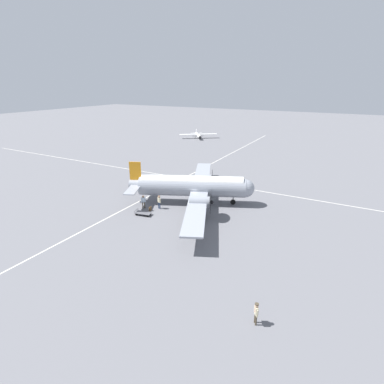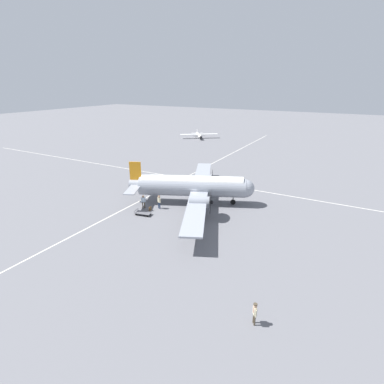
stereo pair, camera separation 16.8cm
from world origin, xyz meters
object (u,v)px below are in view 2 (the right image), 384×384
object	(u,v)px
baggage_cart	(143,213)
light_aircraft_distant	(199,135)
passenger_boarding	(159,201)
ramp_agent	(143,200)
crew_foreground	(255,311)
airliner_main	(195,186)
traffic_cone	(194,227)
suitcase_near_door	(150,209)

from	to	relation	value
baggage_cart	light_aircraft_distant	distance (m)	55.66
passenger_boarding	ramp_agent	xyz separation A→B (m)	(-0.87, 1.88, -0.02)
passenger_boarding	ramp_agent	size ratio (longest dim) A/B	1.02
crew_foreground	passenger_boarding	world-z (taller)	passenger_boarding
airliner_main	baggage_cart	distance (m)	7.89
ramp_agent	traffic_cone	distance (m)	8.97
airliner_main	crew_foreground	size ratio (longest dim) A/B	15.11
crew_foreground	ramp_agent	world-z (taller)	ramp_agent
airliner_main	passenger_boarding	xyz separation A→B (m)	(-3.88, 3.21, -1.36)
crew_foreground	baggage_cart	world-z (taller)	crew_foreground
ramp_agent	suitcase_near_door	xyz separation A→B (m)	(-0.26, -1.22, -0.83)
passenger_boarding	traffic_cone	bearing A→B (deg)	-6.26
suitcase_near_door	passenger_boarding	bearing A→B (deg)	-30.05
crew_foreground	suitcase_near_door	world-z (taller)	crew_foreground
passenger_boarding	light_aircraft_distant	size ratio (longest dim) A/B	0.19
passenger_boarding	suitcase_near_door	distance (m)	1.56
baggage_cart	suitcase_near_door	bearing A→B (deg)	81.01
ramp_agent	airliner_main	bearing A→B (deg)	-8.40
airliner_main	ramp_agent	world-z (taller)	airliner_main
passenger_boarding	light_aircraft_distant	xyz separation A→B (m)	(49.46, 20.13, -0.25)
airliner_main	suitcase_near_door	xyz separation A→B (m)	(-5.01, 3.87, -2.21)
airliner_main	suitcase_near_door	world-z (taller)	airliner_main
ramp_agent	passenger_boarding	bearing A→B (deg)	-26.54
airliner_main	light_aircraft_distant	bearing A→B (deg)	93.13
suitcase_near_door	airliner_main	bearing A→B (deg)	-37.68
airliner_main	traffic_cone	world-z (taller)	airliner_main
ramp_agent	light_aircraft_distant	distance (m)	53.54
suitcase_near_door	light_aircraft_distant	distance (m)	54.21
suitcase_near_door	crew_foreground	bearing A→B (deg)	-124.53
light_aircraft_distant	suitcase_near_door	bearing A→B (deg)	-15.02
airliner_main	crew_foreground	xyz separation A→B (m)	(-17.23, -13.89, -1.41)
crew_foreground	light_aircraft_distant	size ratio (longest dim) A/B	0.17
crew_foreground	airliner_main	bearing A→B (deg)	4.03
passenger_boarding	traffic_cone	world-z (taller)	passenger_boarding
crew_foreground	baggage_cart	distance (m)	20.70
ramp_agent	traffic_cone	size ratio (longest dim) A/B	3.08
suitcase_near_door	baggage_cart	world-z (taller)	baggage_cart
suitcase_near_door	light_aircraft_distant	bearing A→B (deg)	21.06
traffic_cone	crew_foreground	bearing A→B (deg)	-134.91
ramp_agent	baggage_cart	distance (m)	2.34
suitcase_near_door	traffic_cone	world-z (taller)	traffic_cone
light_aircraft_distant	baggage_cart	bearing A→B (deg)	-15.54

